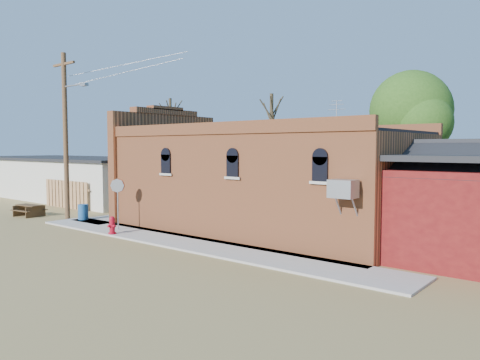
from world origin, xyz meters
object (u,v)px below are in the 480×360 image
Objects in this scene: brick_bar at (259,181)px; stop_sign at (118,191)px; fire_hydrant at (112,225)px; trash_barrel at (83,212)px; picnic_table at (29,209)px; utility_pole at (66,132)px.

brick_bar is 6.68m from stop_sign.
fire_hydrant is at bearing -65.18° from stop_sign.
trash_barrel reaches higher than fire_hydrant.
brick_bar is 13.83m from picnic_table.
stop_sign is at bearing -9.30° from trash_barrel.
stop_sign is 1.39× the size of picnic_table.
trash_barrel is (-8.80, -3.99, -1.85)m from brick_bar.
stop_sign is 4.32m from trash_barrel.
picnic_table is at bearing -165.85° from trash_barrel.
stop_sign is at bearing -5.05° from picnic_table.
utility_pole is 10.98× the size of trash_barrel.
stop_sign is at bearing -4.08° from utility_pole.
stop_sign is at bearing 124.53° from fire_hydrant.
trash_barrel is at bearing -155.58° from brick_bar.
brick_bar is at bearing 28.99° from stop_sign.
fire_hydrant is 8.71m from picnic_table.
fire_hydrant is at bearing -10.82° from picnic_table.
fire_hydrant is at bearing -17.65° from trash_barrel.
trash_barrel is at bearing 16.82° from utility_pole.
picnic_table is (-12.76, -4.99, -1.90)m from brick_bar.
utility_pole is (-9.79, -4.29, 2.43)m from brick_bar.
utility_pole is 5.18× the size of picnic_table.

